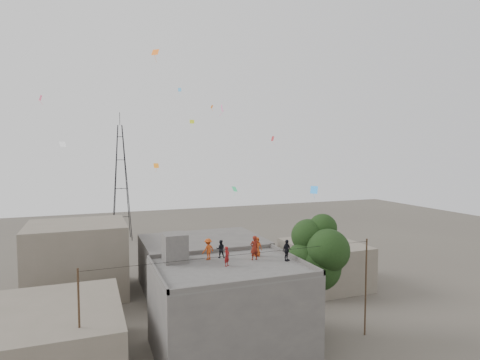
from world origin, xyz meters
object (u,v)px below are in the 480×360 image
object	(u,v)px
tree	(319,254)
person_dark_adult	(287,250)
transmission_tower	(121,182)
person_red_adult	(254,248)
stair_head_box	(175,247)

from	to	relation	value
tree	person_dark_adult	size ratio (longest dim) A/B	5.93
transmission_tower	person_red_adult	distance (m)	39.58
transmission_tower	person_red_adult	bearing A→B (deg)	-80.96
tree	transmission_tower	size ratio (longest dim) A/B	0.45
tree	person_red_adult	bearing A→B (deg)	175.93
tree	person_dark_adult	bearing A→B (deg)	-167.11
transmission_tower	person_dark_adult	size ratio (longest dim) A/B	13.04
tree	transmission_tower	distance (m)	41.12
stair_head_box	transmission_tower	bearing A→B (deg)	91.23
person_red_adult	person_dark_adult	bearing A→B (deg)	143.74
stair_head_box	person_dark_adult	distance (m)	7.94
tree	person_red_adult	distance (m)	5.24
person_dark_adult	stair_head_box	bearing A→B (deg)	131.40
tree	person_red_adult	world-z (taller)	tree
transmission_tower	person_red_adult	size ratio (longest dim) A/B	11.38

